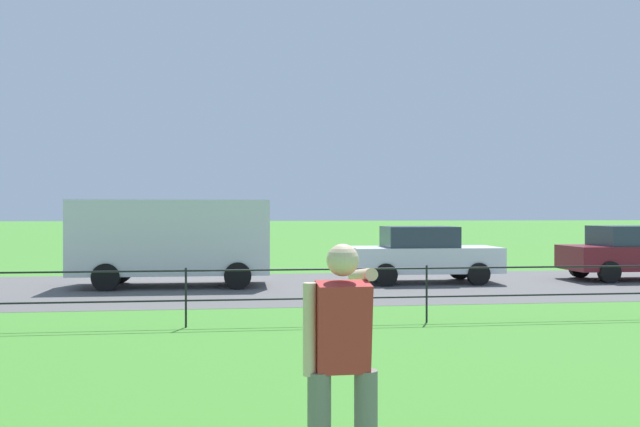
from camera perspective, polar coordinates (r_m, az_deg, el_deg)
street_strip at (r=17.72m, az=-9.79°, el=-6.13°), size 80.00×7.60×0.01m
park_fence at (r=11.76m, az=-11.08°, el=-6.05°), size 33.24×0.04×1.00m
person_thrower at (r=4.74m, az=1.85°, el=-12.12°), size 0.51×0.78×1.72m
panel_van_center at (r=18.25m, az=-12.13°, el=-1.96°), size 5.02×2.15×2.24m
car_white_far_left at (r=18.96m, az=8.56°, el=-3.37°), size 4.03×1.87×1.54m
car_maroon_left at (r=21.50m, az=24.60°, el=-2.97°), size 4.00×1.82×1.54m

